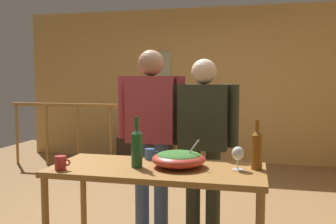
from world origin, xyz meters
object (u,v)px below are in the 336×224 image
(stair_railing, at_px, (122,127))
(wine_bottle_amber, at_px, (257,149))
(mug_red, at_px, (61,163))
(serving_table, at_px, (157,178))
(mug_blue, at_px, (150,154))
(framed_picture, at_px, (157,68))
(salad_bowl, at_px, (179,158))
(person_standing_right, at_px, (203,133))
(wine_bottle_green, at_px, (137,147))
(wine_glass, at_px, (238,154))
(tv_console, at_px, (145,149))
(person_standing_left, at_px, (151,125))
(flat_screen_tv, at_px, (144,123))

(stair_railing, bearing_deg, wine_bottle_amber, -53.98)
(wine_bottle_amber, height_order, mug_red, wine_bottle_amber)
(serving_table, height_order, wine_bottle_amber, wine_bottle_amber)
(mug_blue, bearing_deg, framed_picture, 103.98)
(salad_bowl, distance_m, wine_bottle_amber, 0.55)
(salad_bowl, distance_m, person_standing_right, 0.67)
(wine_bottle_green, height_order, wine_bottle_amber, wine_bottle_green)
(wine_glass, bearing_deg, person_standing_right, 116.73)
(tv_console, height_order, mug_red, mug_red)
(person_standing_right, bearing_deg, mug_blue, 53.85)
(salad_bowl, distance_m, wine_bottle_green, 0.31)
(person_standing_left, relative_size, person_standing_right, 1.05)
(wine_glass, bearing_deg, mug_blue, 164.26)
(framed_picture, xyz_separation_m, wine_bottle_green, (0.88, -3.88, -0.69))
(stair_railing, xyz_separation_m, wine_glass, (1.92, -2.87, 0.23))
(wine_glass, distance_m, wine_bottle_amber, 0.14)
(wine_bottle_green, distance_m, person_standing_right, 0.82)
(wine_bottle_green, bearing_deg, tv_console, 105.97)
(stair_railing, distance_m, person_standing_right, 2.74)
(wine_bottle_amber, relative_size, mug_blue, 3.12)
(framed_picture, distance_m, stair_railing, 1.38)
(stair_railing, relative_size, person_standing_right, 1.82)
(tv_console, relative_size, flat_screen_tv, 1.49)
(wine_glass, relative_size, mug_red, 1.44)
(stair_railing, xyz_separation_m, wine_bottle_amber, (2.04, -2.81, 0.26))
(tv_console, bearing_deg, mug_blue, -72.49)
(flat_screen_tv, xyz_separation_m, mug_blue, (1.05, -3.29, 0.15))
(wine_bottle_green, relative_size, mug_blue, 3.28)
(person_standing_left, distance_m, person_standing_right, 0.48)
(framed_picture, distance_m, person_standing_right, 3.46)
(tv_console, xyz_separation_m, flat_screen_tv, (0.00, -0.03, 0.47))
(tv_console, xyz_separation_m, person_standing_right, (1.40, -2.86, 0.74))
(stair_railing, bearing_deg, person_standing_left, -63.38)
(framed_picture, height_order, person_standing_left, framed_picture)
(framed_picture, bearing_deg, person_standing_left, -76.12)
(mug_red, bearing_deg, wine_bottle_amber, 14.15)
(wine_glass, bearing_deg, salad_bowl, -179.40)
(wine_bottle_amber, bearing_deg, wine_glass, -155.88)
(stair_railing, distance_m, wine_bottle_green, 3.19)
(framed_picture, distance_m, flat_screen_tv, 1.01)
(framed_picture, height_order, mug_red, framed_picture)
(mug_red, height_order, person_standing_right, person_standing_right)
(mug_blue, bearing_deg, salad_bowl, -36.24)
(stair_railing, xyz_separation_m, salad_bowl, (1.50, -2.87, 0.18))
(stair_railing, distance_m, flat_screen_tv, 0.64)
(person_standing_left, bearing_deg, wine_bottle_amber, 145.66)
(tv_console, relative_size, wine_glass, 5.47)
(wine_bottle_green, xyz_separation_m, wine_bottle_amber, (0.83, 0.14, -0.00))
(framed_picture, bearing_deg, tv_console, -117.16)
(mug_blue, bearing_deg, mug_red, -137.25)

